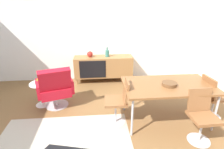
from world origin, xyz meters
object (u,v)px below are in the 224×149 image
(sideboard, at_px, (103,66))
(vase_cobalt, at_px, (107,53))
(dining_table, at_px, (168,87))
(fruit_bowl, at_px, (40,81))
(vase_sculptural_dark, at_px, (90,54))
(wooden_bowl_on_table, at_px, (169,84))
(lounge_chair_red, at_px, (55,87))
(dining_chair_near_window, at_px, (119,100))
(side_table_round, at_px, (41,91))
(dining_chair_far_end, at_px, (212,96))
(dining_chair_front_right, at_px, (201,114))

(sideboard, relative_size, vase_cobalt, 6.11)
(dining_table, height_order, fruit_bowl, dining_table)
(vase_cobalt, height_order, fruit_bowl, vase_cobalt)
(vase_sculptural_dark, relative_size, wooden_bowl_on_table, 0.62)
(lounge_chair_red, bearing_deg, sideboard, 50.67)
(wooden_bowl_on_table, relative_size, dining_chair_near_window, 0.30)
(dining_chair_near_window, distance_m, side_table_round, 1.77)
(wooden_bowl_on_table, height_order, dining_chair_near_window, dining_chair_near_window)
(dining_chair_near_window, height_order, dining_chair_far_end, same)
(dining_table, distance_m, dining_chair_front_right, 0.70)
(vase_sculptural_dark, xyz_separation_m, side_table_round, (-1.04, -1.17, -0.48))
(vase_cobalt, relative_size, fruit_bowl, 1.31)
(sideboard, distance_m, dining_chair_far_end, 2.77)
(vase_cobalt, xyz_separation_m, wooden_bowl_on_table, (0.96, -1.99, -0.05))
(lounge_chair_red, relative_size, side_table_round, 1.82)
(dining_chair_front_right, xyz_separation_m, lounge_chair_red, (-2.49, 1.20, -0.00))
(dining_chair_near_window, distance_m, lounge_chair_red, 1.41)
(fruit_bowl, bearing_deg, vase_sculptural_dark, 48.45)
(lounge_chair_red, distance_m, fruit_bowl, 0.37)
(vase_sculptural_dark, xyz_separation_m, fruit_bowl, (-1.04, -1.17, -0.24))
(dining_chair_far_end, bearing_deg, wooden_bowl_on_table, -177.45)
(wooden_bowl_on_table, xyz_separation_m, lounge_chair_red, (-2.13, 0.69, -0.30))
(sideboard, xyz_separation_m, dining_chair_front_right, (1.42, -2.50, 0.03))
(lounge_chair_red, bearing_deg, dining_chair_near_window, -27.32)
(vase_cobalt, height_order, dining_chair_near_window, vase_cobalt)
(vase_cobalt, bearing_deg, dining_chair_front_right, -62.30)
(vase_cobalt, relative_size, side_table_round, 0.50)
(dining_chair_front_right, relative_size, side_table_round, 1.65)
(dining_chair_front_right, bearing_deg, vase_cobalt, 117.70)
(lounge_chair_red, bearing_deg, fruit_bowl, 158.85)
(vase_cobalt, xyz_separation_m, dining_table, (0.97, -1.94, -0.12))
(vase_sculptural_dark, relative_size, dining_chair_front_right, 0.19)
(vase_sculptural_dark, xyz_separation_m, dining_chair_front_right, (1.78, -2.50, -0.33))
(dining_chair_near_window, height_order, dining_chair_front_right, same)
(side_table_round, relative_size, fruit_bowl, 2.60)
(sideboard, distance_m, dining_chair_front_right, 2.88)
(vase_sculptural_dark, height_order, dining_table, vase_sculptural_dark)
(vase_cobalt, distance_m, fruit_bowl, 1.93)
(dining_chair_front_right, bearing_deg, dining_chair_near_window, 155.82)
(sideboard, xyz_separation_m, vase_cobalt, (0.11, 0.00, 0.38))
(dining_table, bearing_deg, dining_chair_near_window, -179.78)
(dining_table, distance_m, fruit_bowl, 2.59)
(dining_table, distance_m, lounge_chair_red, 2.25)
(sideboard, xyz_separation_m, vase_sculptural_dark, (-0.36, 0.00, 0.36))
(dining_chair_front_right, distance_m, lounge_chair_red, 2.76)
(vase_sculptural_dark, bearing_deg, dining_chair_front_right, -54.53)
(dining_table, relative_size, wooden_bowl_on_table, 6.15)
(side_table_round, bearing_deg, vase_cobalt, 37.87)
(dining_chair_near_window, xyz_separation_m, side_table_round, (-1.58, 0.78, -0.15))
(dining_chair_far_end, bearing_deg, sideboard, 135.28)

